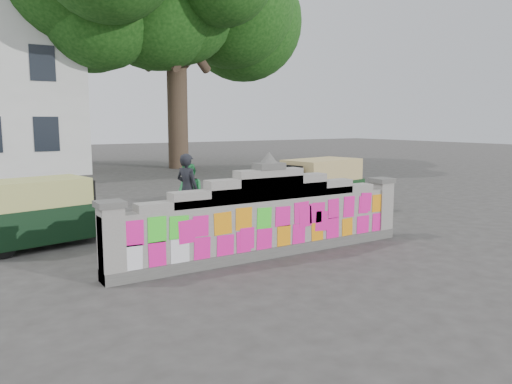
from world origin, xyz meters
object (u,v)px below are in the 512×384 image
cyclist_bike (188,214)px  pedestrian (190,195)px  cyclist_rider (188,200)px  rickshaw_left (39,212)px  rickshaw_right (320,185)px

cyclist_bike → pedestrian: bearing=-51.4°
cyclist_rider → rickshaw_left: 3.12m
cyclist_rider → pedestrian: (0.50, 0.94, -0.03)m
rickshaw_left → cyclist_bike: bearing=-23.8°
cyclist_rider → pedestrian: bearing=-51.4°
rickshaw_left → rickshaw_right: size_ratio=0.92×
cyclist_bike → pedestrian: size_ratio=1.17×
cyclist_bike → rickshaw_right: bearing=-106.5°
cyclist_bike → cyclist_rider: bearing=66.7°
rickshaw_left → pedestrian: bearing=-7.1°
pedestrian → rickshaw_left: 3.55m
cyclist_rider → rickshaw_left: cyclist_rider is taller
rickshaw_left → rickshaw_right: (7.35, -0.15, 0.06)m
cyclist_bike → pedestrian: pedestrian is taller
cyclist_bike → rickshaw_right: size_ratio=0.64×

